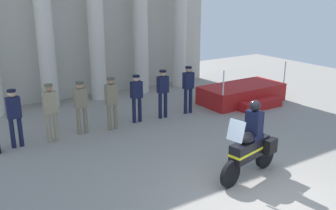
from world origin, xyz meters
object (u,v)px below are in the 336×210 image
at_px(officer_in_row_5, 163,90).
at_px(motorcycle_with_rider, 251,145).
at_px(reviewing_stand, 243,94).
at_px(officer_in_row_3, 112,99).
at_px(officer_in_row_1, 51,108).
at_px(officer_in_row_2, 81,103).
at_px(officer_in_row_6, 188,86).
at_px(officer_in_row_0, 14,114).
at_px(officer_in_row_4, 137,95).

height_order(officer_in_row_5, motorcycle_with_rider, motorcycle_with_rider).
relative_size(reviewing_stand, officer_in_row_3, 1.99).
height_order(officer_in_row_1, officer_in_row_2, officer_in_row_1).
distance_m(officer_in_row_2, officer_in_row_6, 3.99).
height_order(officer_in_row_1, motorcycle_with_rider, motorcycle_with_rider).
height_order(officer_in_row_2, motorcycle_with_rider, motorcycle_with_rider).
bearing_deg(reviewing_stand, officer_in_row_0, 178.50).
relative_size(officer_in_row_0, motorcycle_with_rider, 0.82).
bearing_deg(motorcycle_with_rider, officer_in_row_5, -107.92).
distance_m(officer_in_row_0, officer_in_row_5, 4.89).
bearing_deg(reviewing_stand, officer_in_row_6, 177.79).
bearing_deg(officer_in_row_5, officer_in_row_1, 0.92).
bearing_deg(officer_in_row_1, motorcycle_with_rider, 125.19).
bearing_deg(officer_in_row_1, officer_in_row_5, -179.08).
relative_size(reviewing_stand, officer_in_row_5, 1.99).
bearing_deg(officer_in_row_1, officer_in_row_0, -8.50).
distance_m(reviewing_stand, officer_in_row_5, 3.75).
distance_m(officer_in_row_3, officer_in_row_6, 3.03).
bearing_deg(motorcycle_with_rider, officer_in_row_2, -75.52).
bearing_deg(officer_in_row_0, officer_in_row_3, 176.68).
relative_size(officer_in_row_1, officer_in_row_4, 1.07).
xyz_separation_m(reviewing_stand, officer_in_row_0, (-8.57, 0.22, 0.67)).
xyz_separation_m(officer_in_row_2, officer_in_row_4, (1.95, 0.00, -0.02)).
bearing_deg(reviewing_stand, officer_in_row_1, 179.40).
relative_size(officer_in_row_2, officer_in_row_6, 0.96).
xyz_separation_m(officer_in_row_2, officer_in_row_3, (0.95, -0.17, 0.02)).
relative_size(officer_in_row_3, officer_in_row_6, 0.98).
bearing_deg(officer_in_row_4, officer_in_row_3, 9.92).
height_order(officer_in_row_1, officer_in_row_5, officer_in_row_1).
xyz_separation_m(officer_in_row_0, officer_in_row_6, (5.94, -0.12, 0.02)).
xyz_separation_m(officer_in_row_1, officer_in_row_4, (2.92, 0.16, -0.07)).
xyz_separation_m(officer_in_row_3, motorcycle_with_rider, (1.44, -4.73, -0.21)).
bearing_deg(motorcycle_with_rider, officer_in_row_0, -59.89).
height_order(officer_in_row_1, officer_in_row_4, officer_in_row_1).
relative_size(officer_in_row_1, motorcycle_with_rider, 0.85).
xyz_separation_m(officer_in_row_5, motorcycle_with_rider, (-0.54, -4.82, -0.21)).
distance_m(officer_in_row_5, officer_in_row_6, 1.05).
height_order(officer_in_row_3, officer_in_row_5, same).
height_order(officer_in_row_0, officer_in_row_3, officer_in_row_3).
xyz_separation_m(officer_in_row_0, motorcycle_with_rider, (4.35, -4.89, -0.21)).
relative_size(reviewing_stand, officer_in_row_4, 2.08).
relative_size(officer_in_row_0, officer_in_row_4, 1.04).
distance_m(reviewing_stand, officer_in_row_6, 2.72).
bearing_deg(officer_in_row_5, officer_in_row_2, -1.74).
relative_size(reviewing_stand, officer_in_row_6, 1.96).
relative_size(officer_in_row_2, officer_in_row_5, 0.97).
height_order(officer_in_row_2, officer_in_row_5, officer_in_row_5).
height_order(reviewing_stand, motorcycle_with_rider, motorcycle_with_rider).
distance_m(officer_in_row_1, officer_in_row_4, 2.93).
relative_size(officer_in_row_0, officer_in_row_2, 1.02).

